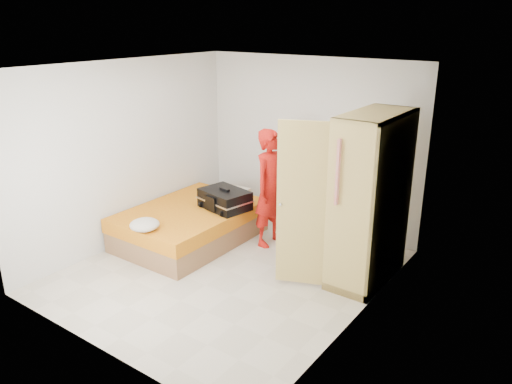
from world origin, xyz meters
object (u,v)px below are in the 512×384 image
Objects in this scene: wardrobe at (365,204)px; round_cushion at (145,225)px; bed at (190,225)px; suitcase at (225,199)px; person at (271,188)px.

wardrobe reaches higher than round_cushion.
round_cushion is at bearing -86.67° from bed.
suitcase is 1.27m from round_cushion.
wardrobe is 1.24× the size of person.
wardrobe is at bearing -93.88° from person.
wardrobe is 2.82m from round_cushion.
suitcase is (0.40, 0.32, 0.38)m from bed.
wardrobe is 2.13m from suitcase.
round_cushion is (-0.35, -1.22, -0.06)m from suitcase.
wardrobe is at bearing 14.91° from suitcase.
suitcase is at bearing 38.47° from bed.
suitcase reaches higher than bed.
round_cushion is at bearing 151.62° from person.
person is at bearing 57.91° from round_cushion.
bed is 0.96× the size of wardrobe.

